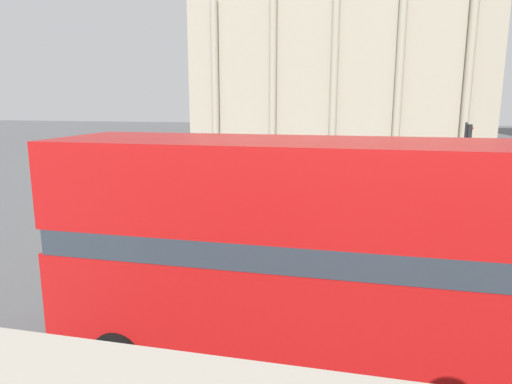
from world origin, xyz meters
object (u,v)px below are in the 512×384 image
double_decker_bus (335,249)px  plaza_building_left (338,60)px  pedestrian_black (261,218)px  pedestrian_blue (363,163)px  traffic_light_far (466,149)px  traffic_light_near (265,198)px

double_decker_bus → plaza_building_left: bearing=101.2°
double_decker_bus → plaza_building_left: size_ratio=0.28×
pedestrian_black → pedestrian_blue: size_ratio=0.97×
plaza_building_left → traffic_light_far: size_ratio=9.37×
pedestrian_black → pedestrian_blue: (3.38, 14.97, 0.04)m
traffic_light_near → pedestrian_black: (-0.84, 3.32, -1.43)m
traffic_light_far → traffic_light_near: bearing=-118.6°
double_decker_bus → pedestrian_black: 7.61m
plaza_building_left → double_decker_bus: bearing=-86.6°
double_decker_bus → pedestrian_blue: bearing=96.5°
pedestrian_black → pedestrian_blue: pedestrian_blue is taller
traffic_light_far → pedestrian_blue: (-5.15, 4.21, -1.47)m
traffic_light_far → pedestrian_black: bearing=-128.4°
traffic_light_near → pedestrian_blue: size_ratio=2.06×
plaza_building_left → pedestrian_blue: 31.59m
traffic_light_far → pedestrian_black: traffic_light_far is taller
traffic_light_far → pedestrian_blue: size_ratio=2.13×
traffic_light_far → pedestrian_black: (-8.52, -10.76, -1.51)m
pedestrian_black → traffic_light_near: bearing=-79.8°
traffic_light_near → traffic_light_far: 16.03m
pedestrian_blue → plaza_building_left: bearing=148.8°
traffic_light_near → traffic_light_far: (7.68, 14.08, 0.08)m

